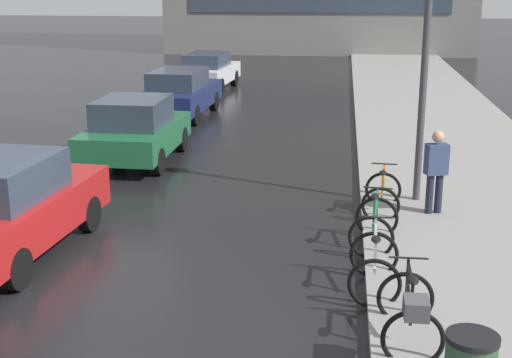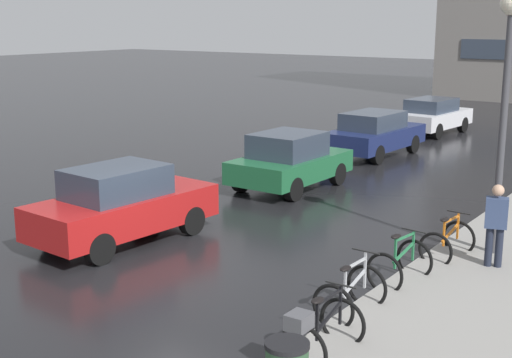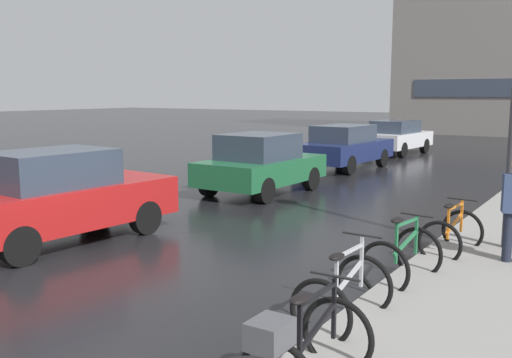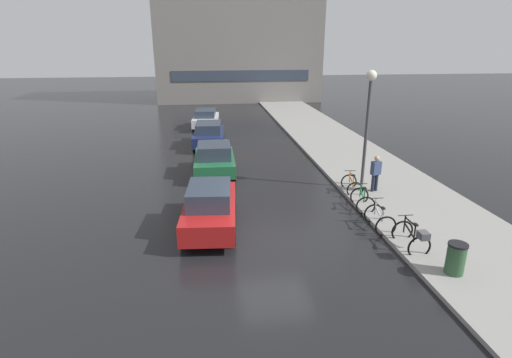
{
  "view_description": "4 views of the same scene",
  "coord_description": "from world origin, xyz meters",
  "px_view_note": "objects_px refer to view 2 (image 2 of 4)",
  "views": [
    {
      "loc": [
        3.16,
        -9.57,
        4.46
      ],
      "look_at": [
        1.66,
        2.72,
        0.9
      ],
      "focal_mm": 50.0,
      "sensor_mm": 36.0,
      "label": 1
    },
    {
      "loc": [
        8.58,
        -9.49,
        4.71
      ],
      "look_at": [
        -0.32,
        3.2,
        1.19
      ],
      "focal_mm": 50.0,
      "sensor_mm": 36.0,
      "label": 2
    },
    {
      "loc": [
        6.23,
        -5.58,
        2.65
      ],
      "look_at": [
        -0.08,
        4.08,
        0.91
      ],
      "focal_mm": 40.0,
      "sensor_mm": 36.0,
      "label": 3
    },
    {
      "loc": [
        -2.17,
        -12.01,
        6.23
      ],
      "look_at": [
        -0.29,
        3.04,
        1.05
      ],
      "focal_mm": 28.0,
      "sensor_mm": 36.0,
      "label": 4
    }
  ],
  "objects_px": {
    "car_red": "(122,204)",
    "car_green": "(290,161)",
    "pedestrian": "(496,224)",
    "bicycle_nearest": "(319,331)",
    "car_navy": "(374,133)",
    "streetlamp": "(507,75)",
    "bicycle_third": "(400,264)",
    "bicycle_farthest": "(447,242)",
    "bicycle_second": "(351,294)",
    "car_white": "(432,115)"
  },
  "relations": [
    {
      "from": "car_green",
      "to": "pedestrian",
      "type": "relative_size",
      "value": 2.2
    },
    {
      "from": "car_green",
      "to": "car_navy",
      "type": "relative_size",
      "value": 0.89
    },
    {
      "from": "bicycle_third",
      "to": "bicycle_farthest",
      "type": "height_order",
      "value": "bicycle_third"
    },
    {
      "from": "car_red",
      "to": "car_navy",
      "type": "bearing_deg",
      "value": 89.49
    },
    {
      "from": "car_navy",
      "to": "pedestrian",
      "type": "distance_m",
      "value": 11.7
    },
    {
      "from": "bicycle_nearest",
      "to": "streetlamp",
      "type": "height_order",
      "value": "streetlamp"
    },
    {
      "from": "bicycle_farthest",
      "to": "car_green",
      "type": "height_order",
      "value": "car_green"
    },
    {
      "from": "car_white",
      "to": "bicycle_second",
      "type": "bearing_deg",
      "value": -72.24
    },
    {
      "from": "bicycle_farthest",
      "to": "car_white",
      "type": "height_order",
      "value": "car_white"
    },
    {
      "from": "car_green",
      "to": "car_white",
      "type": "height_order",
      "value": "car_green"
    },
    {
      "from": "car_green",
      "to": "pedestrian",
      "type": "xyz_separation_m",
      "value": [
        6.79,
        -3.57,
        0.17
      ]
    },
    {
      "from": "car_white",
      "to": "bicycle_farthest",
      "type": "bearing_deg",
      "value": -67.47
    },
    {
      "from": "car_navy",
      "to": "car_white",
      "type": "height_order",
      "value": "car_navy"
    },
    {
      "from": "pedestrian",
      "to": "bicycle_second",
      "type": "bearing_deg",
      "value": -109.96
    },
    {
      "from": "bicycle_third",
      "to": "car_navy",
      "type": "relative_size",
      "value": 0.27
    },
    {
      "from": "bicycle_farthest",
      "to": "car_red",
      "type": "bearing_deg",
      "value": -155.75
    },
    {
      "from": "car_green",
      "to": "car_navy",
      "type": "bearing_deg",
      "value": 92.02
    },
    {
      "from": "car_navy",
      "to": "car_red",
      "type": "bearing_deg",
      "value": -90.51
    },
    {
      "from": "bicycle_second",
      "to": "pedestrian",
      "type": "height_order",
      "value": "pedestrian"
    },
    {
      "from": "bicycle_second",
      "to": "car_white",
      "type": "height_order",
      "value": "car_white"
    },
    {
      "from": "bicycle_nearest",
      "to": "car_white",
      "type": "distance_m",
      "value": 21.11
    },
    {
      "from": "bicycle_farthest",
      "to": "bicycle_third",
      "type": "bearing_deg",
      "value": -96.89
    },
    {
      "from": "car_green",
      "to": "car_navy",
      "type": "height_order",
      "value": "car_green"
    },
    {
      "from": "car_red",
      "to": "car_green",
      "type": "relative_size",
      "value": 1.12
    },
    {
      "from": "bicycle_second",
      "to": "car_green",
      "type": "distance_m",
      "value": 8.91
    },
    {
      "from": "pedestrian",
      "to": "bicycle_nearest",
      "type": "bearing_deg",
      "value": -99.72
    },
    {
      "from": "car_green",
      "to": "car_white",
      "type": "xyz_separation_m",
      "value": [
        -0.36,
        11.55,
        -0.04
      ]
    },
    {
      "from": "car_navy",
      "to": "bicycle_nearest",
      "type": "bearing_deg",
      "value": -66.92
    },
    {
      "from": "car_red",
      "to": "pedestrian",
      "type": "distance_m",
      "value": 7.57
    },
    {
      "from": "bicycle_farthest",
      "to": "car_red",
      "type": "xyz_separation_m",
      "value": [
        -6.16,
        -2.77,
        0.43
      ]
    },
    {
      "from": "car_red",
      "to": "pedestrian",
      "type": "bearing_deg",
      "value": 20.18
    },
    {
      "from": "bicycle_second",
      "to": "bicycle_farthest",
      "type": "bearing_deg",
      "value": 85.49
    },
    {
      "from": "bicycle_farthest",
      "to": "car_white",
      "type": "bearing_deg",
      "value": 112.53
    },
    {
      "from": "bicycle_second",
      "to": "bicycle_third",
      "type": "relative_size",
      "value": 1.0
    },
    {
      "from": "car_navy",
      "to": "streetlamp",
      "type": "xyz_separation_m",
      "value": [
        6.76,
        -8.56,
        2.86
      ]
    },
    {
      "from": "bicycle_third",
      "to": "car_white",
      "type": "height_order",
      "value": "car_white"
    },
    {
      "from": "pedestrian",
      "to": "car_red",
      "type": "bearing_deg",
      "value": -159.82
    },
    {
      "from": "bicycle_third",
      "to": "car_white",
      "type": "relative_size",
      "value": 0.29
    },
    {
      "from": "bicycle_nearest",
      "to": "car_navy",
      "type": "xyz_separation_m",
      "value": [
        -6.14,
        14.4,
        0.28
      ]
    },
    {
      "from": "bicycle_nearest",
      "to": "car_green",
      "type": "xyz_separation_m",
      "value": [
        -5.93,
        8.6,
        0.29
      ]
    },
    {
      "from": "pedestrian",
      "to": "streetlamp",
      "type": "relative_size",
      "value": 0.33
    },
    {
      "from": "car_white",
      "to": "pedestrian",
      "type": "xyz_separation_m",
      "value": [
        7.15,
        -15.12,
        0.21
      ]
    },
    {
      "from": "car_navy",
      "to": "car_white",
      "type": "distance_m",
      "value": 5.75
    },
    {
      "from": "car_navy",
      "to": "pedestrian",
      "type": "relative_size",
      "value": 2.48
    },
    {
      "from": "streetlamp",
      "to": "bicycle_nearest",
      "type": "bearing_deg",
      "value": -96.11
    },
    {
      "from": "car_red",
      "to": "car_navy",
      "type": "xyz_separation_m",
      "value": [
        0.11,
        11.98,
        -0.04
      ]
    },
    {
      "from": "bicycle_second",
      "to": "pedestrian",
      "type": "relative_size",
      "value": 0.68
    },
    {
      "from": "bicycle_nearest",
      "to": "bicycle_farthest",
      "type": "relative_size",
      "value": 1.23
    },
    {
      "from": "car_navy",
      "to": "pedestrian",
      "type": "bearing_deg",
      "value": -53.25
    },
    {
      "from": "car_red",
      "to": "bicycle_second",
      "type": "bearing_deg",
      "value": -7.47
    }
  ]
}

